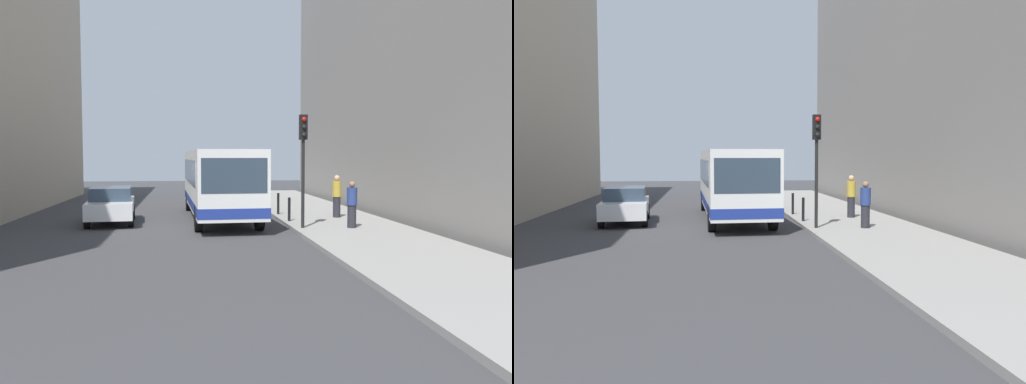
{
  "view_description": "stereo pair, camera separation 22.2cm",
  "coord_description": "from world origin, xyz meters",
  "views": [
    {
      "loc": [
        -0.69,
        -20.47,
        2.77
      ],
      "look_at": [
        2.15,
        1.24,
        1.31
      ],
      "focal_mm": 38.05,
      "sensor_mm": 36.0,
      "label": 1
    },
    {
      "loc": [
        -0.47,
        -20.5,
        2.77
      ],
      "look_at": [
        2.15,
        1.24,
        1.31
      ],
      "focal_mm": 38.05,
      "sensor_mm": 36.0,
      "label": 2
    }
  ],
  "objects": [
    {
      "name": "bus",
      "position": [
        0.75,
        3.35,
        1.73
      ],
      "size": [
        2.94,
        11.11,
        3.0
      ],
      "rotation": [
        0.0,
        0.0,
        3.18
      ],
      "color": "white",
      "rests_on": "ground"
    },
    {
      "name": "pedestrian_mid_sidewalk",
      "position": [
        5.71,
        1.91,
        1.05
      ],
      "size": [
        0.38,
        0.38,
        1.8
      ],
      "rotation": [
        0.0,
        0.0,
        5.46
      ],
      "color": "#26262D",
      "rests_on": "sidewalk"
    },
    {
      "name": "car_beside_bus",
      "position": [
        -3.73,
        2.37,
        0.78
      ],
      "size": [
        2.13,
        4.52,
        1.48
      ],
      "rotation": [
        0.0,
        0.0,
        3.22
      ],
      "color": "silver",
      "rests_on": "ground"
    },
    {
      "name": "traffic_light",
      "position": [
        3.55,
        -1.22,
        3.01
      ],
      "size": [
        0.28,
        0.33,
        4.1
      ],
      "color": "black",
      "rests_on": "sidewalk"
    },
    {
      "name": "ground_plane",
      "position": [
        0.0,
        0.0,
        0.0
      ],
      "size": [
        80.0,
        80.0,
        0.0
      ],
      "primitive_type": "plane",
      "color": "#38383A"
    },
    {
      "name": "bollard_mid",
      "position": [
        3.45,
        3.46,
        0.62
      ],
      "size": [
        0.11,
        0.11,
        0.95
      ],
      "primitive_type": "cylinder",
      "color": "black",
      "rests_on": "sidewalk"
    },
    {
      "name": "bollard_near",
      "position": [
        3.45,
        0.87,
        0.62
      ],
      "size": [
        0.11,
        0.11,
        0.95
      ],
      "primitive_type": "cylinder",
      "color": "black",
      "rests_on": "sidewalk"
    },
    {
      "name": "pedestrian_near_signal",
      "position": [
        5.33,
        -1.42,
        1.0
      ],
      "size": [
        0.38,
        0.38,
        1.7
      ],
      "rotation": [
        0.0,
        0.0,
        5.63
      ],
      "color": "#26262D",
      "rests_on": "sidewalk"
    },
    {
      "name": "building_right",
      "position": [
        11.5,
        4.0,
        7.28
      ],
      "size": [
        7.0,
        32.0,
        14.56
      ],
      "primitive_type": "cube",
      "color": "gray",
      "rests_on": "ground"
    },
    {
      "name": "sidewalk",
      "position": [
        5.4,
        0.0,
        0.07
      ],
      "size": [
        4.4,
        40.0,
        0.15
      ],
      "primitive_type": "cube",
      "color": "gray",
      "rests_on": "ground"
    }
  ]
}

